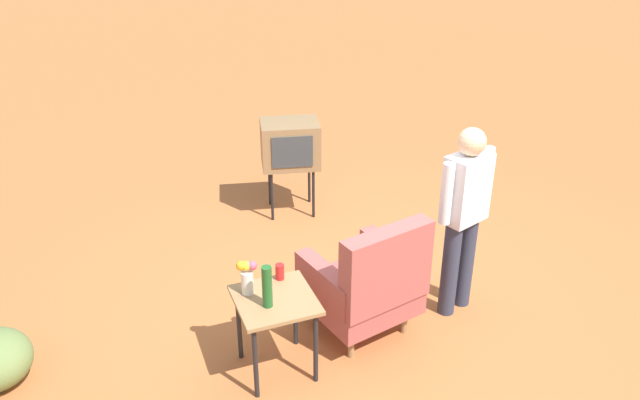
{
  "coord_description": "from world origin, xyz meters",
  "views": [
    {
      "loc": [
        2.0,
        4.0,
        3.39
      ],
      "look_at": [
        0.1,
        -0.94,
        0.65
      ],
      "focal_mm": 36.52,
      "sensor_mm": 36.0,
      "label": 1
    }
  ],
  "objects_px": {
    "side_table": "(275,309)",
    "flower_vase": "(247,276)",
    "armchair": "(367,282)",
    "bottle_wine_green": "(267,287)",
    "person_standing": "(464,211)",
    "tv_on_stand": "(290,145)",
    "soda_can_red": "(280,272)"
  },
  "relations": [
    {
      "from": "side_table",
      "to": "soda_can_red",
      "type": "height_order",
      "value": "soda_can_red"
    },
    {
      "from": "armchair",
      "to": "bottle_wine_green",
      "type": "distance_m",
      "value": 0.94
    },
    {
      "from": "tv_on_stand",
      "to": "armchair",
      "type": "bearing_deg",
      "value": 86.91
    },
    {
      "from": "side_table",
      "to": "bottle_wine_green",
      "type": "distance_m",
      "value": 0.27
    },
    {
      "from": "tv_on_stand",
      "to": "bottle_wine_green",
      "type": "height_order",
      "value": "tv_on_stand"
    },
    {
      "from": "tv_on_stand",
      "to": "side_table",
      "type": "bearing_deg",
      "value": 68.76
    },
    {
      "from": "armchair",
      "to": "bottle_wine_green",
      "type": "bearing_deg",
      "value": 13.56
    },
    {
      "from": "soda_can_red",
      "to": "tv_on_stand",
      "type": "bearing_deg",
      "value": -110.69
    },
    {
      "from": "armchair",
      "to": "side_table",
      "type": "bearing_deg",
      "value": 10.21
    },
    {
      "from": "armchair",
      "to": "tv_on_stand",
      "type": "height_order",
      "value": "armchair"
    },
    {
      "from": "armchair",
      "to": "tv_on_stand",
      "type": "bearing_deg",
      "value": -93.09
    },
    {
      "from": "bottle_wine_green",
      "to": "side_table",
      "type": "bearing_deg",
      "value": -137.59
    },
    {
      "from": "armchair",
      "to": "person_standing",
      "type": "relative_size",
      "value": 0.65
    },
    {
      "from": "person_standing",
      "to": "bottle_wine_green",
      "type": "bearing_deg",
      "value": 8.45
    },
    {
      "from": "soda_can_red",
      "to": "person_standing",
      "type": "bearing_deg",
      "value": 178.8
    },
    {
      "from": "armchair",
      "to": "bottle_wine_green",
      "type": "relative_size",
      "value": 3.31
    },
    {
      "from": "armchair",
      "to": "person_standing",
      "type": "bearing_deg",
      "value": -176.89
    },
    {
      "from": "tv_on_stand",
      "to": "person_standing",
      "type": "distance_m",
      "value": 2.29
    },
    {
      "from": "bottle_wine_green",
      "to": "armchair",
      "type": "bearing_deg",
      "value": -166.44
    },
    {
      "from": "person_standing",
      "to": "bottle_wine_green",
      "type": "distance_m",
      "value": 1.74
    },
    {
      "from": "armchair",
      "to": "flower_vase",
      "type": "distance_m",
      "value": 1.0
    },
    {
      "from": "soda_can_red",
      "to": "bottle_wine_green",
      "type": "height_order",
      "value": "bottle_wine_green"
    },
    {
      "from": "side_table",
      "to": "tv_on_stand",
      "type": "bearing_deg",
      "value": -111.24
    },
    {
      "from": "person_standing",
      "to": "bottle_wine_green",
      "type": "xyz_separation_m",
      "value": [
        1.72,
        0.26,
        -0.13
      ]
    },
    {
      "from": "tv_on_stand",
      "to": "flower_vase",
      "type": "relative_size",
      "value": 3.89
    },
    {
      "from": "tv_on_stand",
      "to": "soda_can_red",
      "type": "bearing_deg",
      "value": 69.31
    },
    {
      "from": "tv_on_stand",
      "to": "flower_vase",
      "type": "distance_m",
      "value": 2.46
    },
    {
      "from": "armchair",
      "to": "bottle_wine_green",
      "type": "xyz_separation_m",
      "value": [
        0.87,
        0.21,
        0.31
      ]
    },
    {
      "from": "person_standing",
      "to": "side_table",
      "type": "bearing_deg",
      "value": 6.56
    },
    {
      "from": "armchair",
      "to": "soda_can_red",
      "type": "distance_m",
      "value": 0.72
    },
    {
      "from": "armchair",
      "to": "side_table",
      "type": "distance_m",
      "value": 0.81
    },
    {
      "from": "side_table",
      "to": "flower_vase",
      "type": "bearing_deg",
      "value": -39.45
    }
  ]
}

